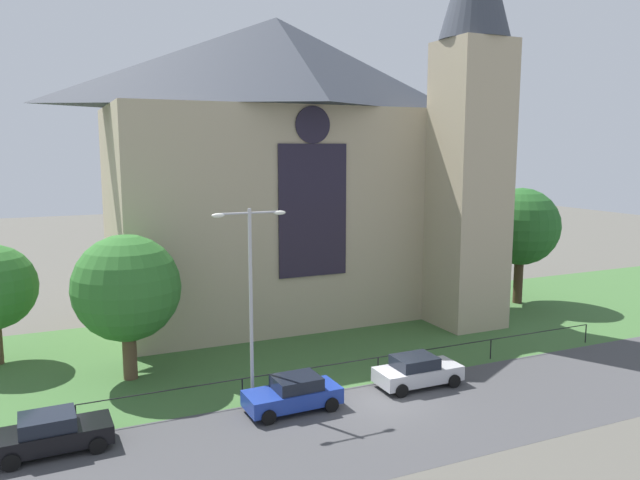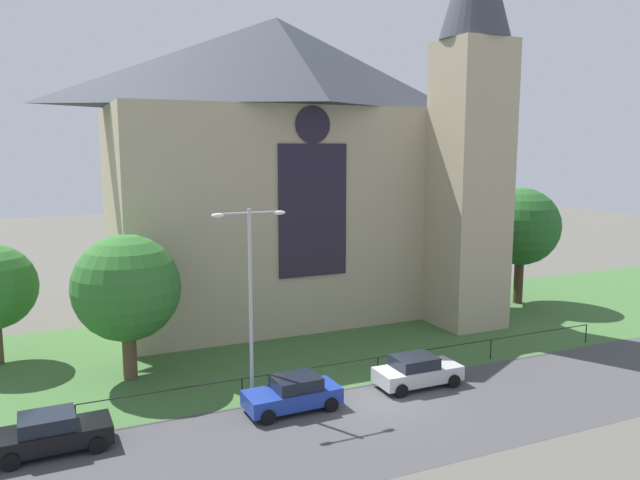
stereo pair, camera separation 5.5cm
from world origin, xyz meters
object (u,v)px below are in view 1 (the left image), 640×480
tree_left_near (127,288)px  streetlamp_near (251,282)px  parked_car_blue (293,394)px  tree_right_far (521,227)px  church_building (291,165)px  parked_car_black (52,433)px  parked_car_silver (417,371)px

tree_left_near → streetlamp_near: bearing=-47.7°
tree_left_near → parked_car_blue: tree_left_near is taller
tree_right_far → church_building: bearing=164.8°
church_building → tree_right_far: size_ratio=3.03×
church_building → streetlamp_near: bearing=-118.3°
church_building → streetlamp_near: 16.24m
parked_car_black → parked_car_blue: (9.74, -0.21, 0.00)m
church_building → streetlamp_near: size_ratio=2.94×
tree_left_near → parked_car_black: tree_left_near is taller
parked_car_silver → parked_car_black: bearing=179.9°
tree_right_far → parked_car_black: (-32.07, -10.69, -4.97)m
streetlamp_near → parked_car_silver: bearing=-10.9°
parked_car_blue → streetlamp_near: bearing=-52.2°
tree_left_near → tree_right_far: size_ratio=0.85×
church_building → tree_right_far: church_building is taller
church_building → parked_car_black: church_building is taller
tree_right_far → parked_car_silver: tree_right_far is taller
parked_car_black → parked_car_silver: 16.25m
tree_right_far → parked_car_silver: size_ratio=2.04×
tree_right_far → parked_car_blue: size_ratio=2.02×
church_building → parked_car_blue: church_building is taller
tree_right_far → parked_car_silver: (-15.82, -10.77, -4.97)m
streetlamp_near → parked_car_black: size_ratio=2.08×
tree_left_near → parked_car_silver: size_ratio=1.73×
parked_car_black → parked_car_silver: size_ratio=1.01×
tree_left_near → streetlamp_near: size_ratio=0.83×
streetlamp_near → parked_car_blue: (1.35, -1.65, -4.82)m
tree_left_near → parked_car_black: size_ratio=1.72×
parked_car_silver → tree_left_near: bearing=152.1°
church_building → tree_right_far: bearing=-15.2°
streetlamp_near → parked_car_blue: 5.27m
tree_right_far → parked_car_black: 34.16m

